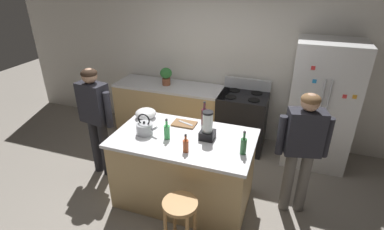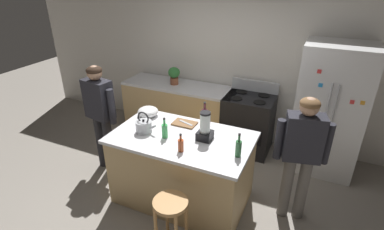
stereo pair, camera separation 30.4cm
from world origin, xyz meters
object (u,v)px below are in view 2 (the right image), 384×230
Objects in this scene: person_by_island_left at (100,109)px; bar_stool at (171,212)px; kitchen_island at (182,168)px; stove_range at (248,123)px; bottle_wine at (204,117)px; bottle_olive_oil at (238,148)px; cutting_board at (185,123)px; tea_kettle at (144,126)px; refrigerator at (329,110)px; person_by_sink_right at (301,150)px; mixing_bowl at (148,112)px; potted_plant at (174,75)px; blender_appliance at (205,128)px; bottle_soda at (165,130)px; bottle_cooking_sauce at (181,145)px; chef_knife at (186,123)px.

person_by_island_left reaches higher than bar_stool.
kitchen_island is 1.51× the size of stove_range.
bottle_olive_oil is (0.60, -0.51, -0.02)m from bottle_wine.
cutting_board is (-0.54, -1.23, 0.47)m from stove_range.
bottle_wine reaches higher than tea_kettle.
refrigerator is 6.83× the size of tea_kettle.
cutting_board is at bearing -113.81° from stove_range.
stove_range is 3.71× the size of cutting_board.
person_by_sink_right reaches higher than bottle_wine.
bar_stool is at bearing -29.68° from person_by_island_left.
potted_plant is at bearing 101.28° from mixing_bowl.
mixing_bowl is at bearing -78.72° from potted_plant.
blender_appliance reaches higher than potted_plant.
person_by_sink_right is at bearing -29.75° from potted_plant.
person_by_island_left is 2.09m from bottle_olive_oil.
person_by_sink_right is (0.90, -1.26, 0.47)m from stove_range.
person_by_sink_right is at bearing 32.82° from bottle_olive_oil.
bottle_olive_oil reaches higher than kitchen_island.
refrigerator is 6.27× the size of potted_plant.
bottle_soda is (0.74, -1.65, -0.08)m from potted_plant.
mixing_bowl is (-0.79, 0.60, -0.02)m from bottle_cooking_sauce.
kitchen_island is 0.63m from bottle_cooking_sauce.
kitchen_island is 6.57× the size of bottle_soda.
bottle_olive_oil is (0.45, -0.18, -0.05)m from blender_appliance.
person_by_island_left is (-1.78, -1.38, 0.49)m from stove_range.
person_by_island_left is at bearing -154.05° from chef_knife.
tea_kettle is at bearing -64.30° from mixing_bowl.
person_by_island_left is 2.68m from person_by_sink_right.
bottle_cooking_sauce is (1.04, -1.84, -0.09)m from potted_plant.
bottle_cooking_sauce is 0.62m from bottle_olive_oil.
tea_kettle is (0.44, -1.64, -0.09)m from potted_plant.
bottle_soda is (-0.42, 0.66, 0.52)m from bar_stool.
blender_appliance is 0.36m from bottle_wine.
bottle_wine reaches higher than bottle_cooking_sauce.
bottle_cooking_sauce is at bearing -65.08° from kitchen_island.
refrigerator is at bearing 28.11° from mixing_bowl.
person_by_sink_right reaches higher than bar_stool.
refrigerator reaches higher than bar_stool.
bottle_cooking_sauce is 0.77× the size of mixing_bowl.
bottle_olive_oil is at bearing -21.38° from blender_appliance.
stove_range is at bearing 125.57° from person_by_sink_right.
person_by_island_left is at bearing -170.54° from bottle_wine.
bottle_cooking_sauce is 0.63m from chef_knife.
bottle_soda is at bearing -149.20° from kitchen_island.
bottle_soda is (-0.45, -0.16, -0.06)m from blender_appliance.
bottle_wine is (-0.30, -1.14, 0.57)m from stove_range.
bottle_cooking_sauce is (-1.44, -1.79, 0.07)m from refrigerator.
mixing_bowl is 0.93× the size of cutting_board.
person_by_island_left is (-2.91, -1.36, 0.03)m from refrigerator.
bottle_soda is 1.16× the size of chef_knife.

